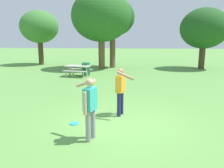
{
  "coord_description": "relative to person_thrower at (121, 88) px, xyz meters",
  "views": [
    {
      "loc": [
        0.25,
        -6.57,
        2.59
      ],
      "look_at": [
        -0.46,
        1.24,
        1.0
      ],
      "focal_mm": 35.26,
      "sensor_mm": 36.0,
      "label": 1
    }
  ],
  "objects": [
    {
      "name": "tree_far_right",
      "position": [
        -1.46,
        13.27,
        3.55
      ],
      "size": [
        4.0,
        4.0,
        6.26
      ],
      "color": "brown",
      "rests_on": "ground"
    },
    {
      "name": "person_thrower",
      "position": [
        0.0,
        0.0,
        0.0
      ],
      "size": [
        0.63,
        0.76,
        1.64
      ],
      "color": "#1E234C",
      "rests_on": "ground"
    },
    {
      "name": "tree_slender_mid",
      "position": [
        6.59,
        13.08,
        2.57
      ],
      "size": [
        4.12,
        4.12,
        5.31
      ],
      "color": "#4C3823",
      "rests_on": "ground"
    },
    {
      "name": "tree_tall_left",
      "position": [
        -9.13,
        15.03,
        2.87
      ],
      "size": [
        3.85,
        3.85,
        5.51
      ],
      "color": "#4C3823",
      "rests_on": "ground"
    },
    {
      "name": "person_catcher",
      "position": [
        -0.69,
        -1.98,
        0.0
      ],
      "size": [
        0.63,
        0.76,
        1.64
      ],
      "color": "gray",
      "rests_on": "ground"
    },
    {
      "name": "ground_plane",
      "position": [
        0.12,
        -0.74,
        -0.96
      ],
      "size": [
        120.0,
        120.0,
        0.0
      ],
      "primitive_type": "plane",
      "color": "#609947"
    },
    {
      "name": "trash_can_beside_table",
      "position": [
        -2.97,
        8.37,
        -0.48
      ],
      "size": [
        0.59,
        0.59,
        0.96
      ],
      "color": "#1E663D",
      "rests_on": "ground"
    },
    {
      "name": "tree_broad_center",
      "position": [
        -2.37,
        12.43,
        3.61
      ],
      "size": [
        5.22,
        5.22,
        6.81
      ],
      "color": "brown",
      "rests_on": "ground"
    },
    {
      "name": "frisbee",
      "position": [
        -1.4,
        -0.95,
        -0.95
      ],
      "size": [
        0.29,
        0.29,
        0.03
      ],
      "primitive_type": "cylinder",
      "color": "#2D9EDB",
      "rests_on": "ground"
    },
    {
      "name": "picnic_table_near",
      "position": [
        -3.48,
        7.98,
        -0.4
      ],
      "size": [
        1.92,
        1.7,
        0.77
      ],
      "color": "beige",
      "rests_on": "ground"
    }
  ]
}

